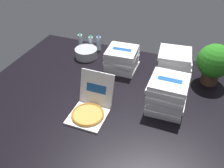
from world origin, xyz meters
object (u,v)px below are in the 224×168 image
pizza_stack_center_far (122,59)px  ice_bucket (86,53)px  open_pizza_box (90,108)px  pizza_stack_right_mid (174,66)px  pizza_stack_left_mid (167,95)px  water_bottle_2 (80,41)px  water_bottle_0 (91,43)px  potted_plant (214,62)px  water_bottle_1 (99,43)px

pizza_stack_center_far → ice_bucket: (-0.58, 0.11, -0.09)m
open_pizza_box → pizza_stack_right_mid: same height
pizza_stack_left_mid → water_bottle_2: (-1.49, 0.92, -0.08)m
pizza_stack_center_far → water_bottle_0: 0.69m
pizza_stack_left_mid → pizza_stack_right_mid: (-0.02, 0.60, 0.00)m
open_pizza_box → pizza_stack_center_far: open_pizza_box is taller
open_pizza_box → potted_plant: potted_plant is taller
water_bottle_1 → water_bottle_2: same height
water_bottle_0 → potted_plant: 1.75m
pizza_stack_center_far → water_bottle_0: pizza_stack_center_far is taller
water_bottle_0 → potted_plant: (1.73, -0.24, 0.19)m
open_pizza_box → pizza_stack_right_mid: (0.71, 0.95, 0.12)m
open_pizza_box → pizza_stack_center_far: (0.03, 0.94, 0.08)m
pizza_stack_right_mid → pizza_stack_center_far: bearing=-178.9°
pizza_stack_left_mid → potted_plant: (0.42, 0.67, 0.10)m
open_pizza_box → ice_bucket: (-0.55, 1.05, -0.01)m
open_pizza_box → pizza_stack_left_mid: (0.73, 0.35, 0.12)m
pizza_stack_center_far → ice_bucket: bearing=169.3°
pizza_stack_left_mid → pizza_stack_center_far: pizza_stack_left_mid is taller
pizza_stack_right_mid → ice_bucket: (-1.26, 0.10, -0.13)m
water_bottle_0 → potted_plant: size_ratio=0.45×
water_bottle_0 → water_bottle_2: size_ratio=1.00×
open_pizza_box → pizza_stack_center_far: size_ratio=1.21×
pizza_stack_left_mid → potted_plant: size_ratio=0.79×
pizza_stack_center_far → water_bottle_2: bearing=157.0°
ice_bucket → potted_plant: size_ratio=0.62×
pizza_stack_left_mid → water_bottle_0: pizza_stack_left_mid is taller
potted_plant → pizza_stack_left_mid: bearing=-122.2°
pizza_stack_right_mid → potted_plant: size_ratio=0.86×
water_bottle_2 → ice_bucket: bearing=-48.0°
water_bottle_2 → potted_plant: 1.93m
pizza_stack_center_far → potted_plant: potted_plant is taller
water_bottle_0 → water_bottle_2: (-0.18, 0.01, 0.00)m
water_bottle_2 → potted_plant: (1.91, -0.24, 0.19)m
open_pizza_box → water_bottle_1: 1.38m
ice_bucket → potted_plant: 1.72m
ice_bucket → water_bottle_0: water_bottle_0 is taller
pizza_stack_center_far → water_bottle_0: (-0.61, 0.33, -0.04)m
water_bottle_0 → water_bottle_1: size_ratio=1.00×
pizza_stack_right_mid → ice_bucket: 1.27m
open_pizza_box → water_bottle_0: size_ratio=2.17×
water_bottle_2 → water_bottle_1: bearing=6.7°
potted_plant → open_pizza_box: bearing=-138.4°
potted_plant → pizza_stack_center_far: bearing=-175.4°
pizza_stack_right_mid → water_bottle_0: bearing=166.3°
water_bottle_0 → water_bottle_1: 0.12m
open_pizza_box → water_bottle_0: (-0.57, 1.26, 0.04)m
pizza_stack_right_mid → potted_plant: bearing=9.9°
open_pizza_box → potted_plant: bearing=41.6°
pizza_stack_left_mid → water_bottle_1: (-1.19, 0.95, -0.08)m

